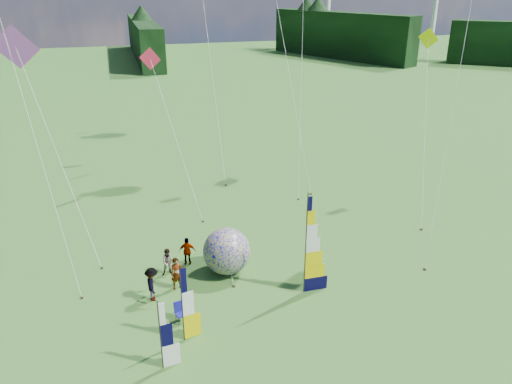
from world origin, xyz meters
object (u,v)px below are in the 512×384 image
object	(u,v)px
feather_banner_main	(306,246)
spectator_b	(169,262)
side_banner_far	(160,337)
bol_inflatable	(227,251)
kite_whale	(287,46)
camp_chair	(181,313)
spectator_a	(177,273)
spectator_c	(152,284)
spectator_d	(187,251)
side_banner_left	(182,305)

from	to	relation	value
feather_banner_main	spectator_b	world-z (taller)	feather_banner_main
side_banner_far	bol_inflatable	world-z (taller)	side_banner_far
feather_banner_main	kite_whale	xyz separation A→B (m)	(4.63, 16.62, 7.35)
bol_inflatable	camp_chair	xyz separation A→B (m)	(-2.97, -3.56, -0.79)
side_banner_far	spectator_a	size ratio (longest dim) A/B	1.82
spectator_c	kite_whale	distance (m)	21.37
spectator_c	kite_whale	bearing A→B (deg)	-38.88
side_banner_far	spectator_b	world-z (taller)	side_banner_far
spectator_b	spectator_d	bearing A→B (deg)	36.00
feather_banner_main	spectator_b	size ratio (longest dim) A/B	3.43
spectator_b	spectator_d	size ratio (longest dim) A/B	0.95
spectator_c	kite_whale	xyz separation A→B (m)	(11.99, 15.18, 9.10)
kite_whale	spectator_d	bearing A→B (deg)	-136.72
spectator_b	spectator_c	size ratio (longest dim) A/B	0.87
feather_banner_main	side_banner_far	bearing A→B (deg)	-155.00
feather_banner_main	spectator_c	size ratio (longest dim) A/B	2.98
side_banner_far	spectator_a	world-z (taller)	side_banner_far
spectator_d	camp_chair	distance (m)	5.05
spectator_c	camp_chair	bearing A→B (deg)	-153.04
side_banner_left	kite_whale	bearing A→B (deg)	48.49
feather_banner_main	spectator_c	distance (m)	7.70
spectator_a	camp_chair	xyz separation A→B (m)	(-0.19, -2.76, -0.39)
side_banner_left	camp_chair	xyz separation A→B (m)	(0.06, 1.30, -1.32)
side_banner_left	spectator_a	xyz separation A→B (m)	(0.26, 4.06, -0.93)
spectator_c	spectator_d	bearing A→B (deg)	-37.85
spectator_a	spectator_d	world-z (taller)	spectator_a
feather_banner_main	side_banner_far	distance (m)	8.25
side_banner_left	spectator_a	world-z (taller)	side_banner_left
spectator_c	spectator_d	distance (m)	3.56
side_banner_far	kite_whale	world-z (taller)	kite_whale
side_banner_left	spectator_b	xyz separation A→B (m)	(-0.00, 5.45, -1.03)
feather_banner_main	camp_chair	world-z (taller)	feather_banner_main
bol_inflatable	kite_whale	size ratio (longest dim) A/B	0.13
kite_whale	spectator_b	bearing A→B (deg)	-138.06
kite_whale	bol_inflatable	bearing A→B (deg)	-128.22
spectator_d	spectator_a	bearing A→B (deg)	83.56
side_banner_left	camp_chair	world-z (taller)	side_banner_left
spectator_d	kite_whale	distance (m)	18.25
side_banner_left	kite_whale	distance (m)	23.06
feather_banner_main	spectator_b	bearing A→B (deg)	151.11
spectator_d	camp_chair	size ratio (longest dim) A/B	1.69
side_banner_far	spectator_a	bearing A→B (deg)	69.82
side_banner_far	spectator_b	xyz separation A→B (m)	(1.08, 6.95, -0.81)
spectator_a	spectator_b	size ratio (longest dim) A/B	1.13
bol_inflatable	spectator_c	xyz separation A→B (m)	(-4.06, -1.47, -0.38)
side_banner_far	camp_chair	size ratio (longest dim) A/B	3.29
spectator_d	spectator_b	bearing A→B (deg)	49.91
side_banner_far	spectator_a	distance (m)	5.76
spectator_a	side_banner_far	bearing A→B (deg)	-113.07
spectator_b	spectator_d	xyz separation A→B (m)	(1.13, 0.78, 0.04)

